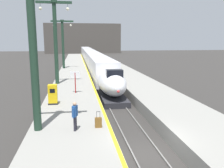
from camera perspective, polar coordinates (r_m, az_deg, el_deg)
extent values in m
plane|color=#33302D|center=(13.34, 8.39, -16.82)|extent=(260.00, 260.00, 0.00)
cube|color=gray|center=(36.47, -9.33, 1.64)|extent=(4.80, 110.00, 1.05)
cube|color=gray|center=(37.27, 3.23, 1.96)|extent=(4.80, 110.00, 1.05)
cube|color=yellow|center=(36.44, -5.76, 2.56)|extent=(0.20, 107.80, 0.01)
cube|color=slate|center=(39.36, -4.47, 1.72)|extent=(0.08, 110.00, 0.12)
cube|color=slate|center=(39.50, -2.30, 1.77)|extent=(0.08, 110.00, 0.12)
ellipsoid|color=silver|center=(24.49, -0.11, 0.52)|extent=(2.78, 8.08, 2.56)
cube|color=#28282D|center=(24.42, 0.03, -3.24)|extent=(2.46, 6.87, 0.55)
cube|color=black|center=(22.54, 0.58, 2.40)|extent=(1.59, 1.00, 0.90)
sphere|color=#F24C4C|center=(20.68, 1.54, -1.79)|extent=(0.28, 0.28, 0.28)
cube|color=silver|center=(33.70, -2.53, 3.70)|extent=(2.90, 14.00, 3.05)
cube|color=black|center=(33.52, -4.96, 4.58)|extent=(0.04, 11.90, 0.80)
cube|color=black|center=(33.82, -0.14, 4.68)|extent=(0.04, 11.90, 0.80)
cube|color=silver|center=(33.88, -2.51, 1.56)|extent=(2.92, 13.30, 0.24)
cube|color=black|center=(29.59, -1.55, -0.78)|extent=(2.03, 2.20, 0.56)
cube|color=black|center=(38.36, -3.24, 1.83)|extent=(2.03, 2.20, 0.56)
cube|color=silver|center=(50.16, -4.61, 5.95)|extent=(2.90, 18.00, 3.05)
cube|color=black|center=(50.03, -6.25, 6.54)|extent=(0.04, 15.84, 0.80)
cube|color=black|center=(50.24, -2.99, 6.60)|extent=(0.04, 15.84, 0.80)
cube|color=black|center=(44.28, -3.99, 3.00)|extent=(2.03, 2.20, 0.56)
cube|color=black|center=(56.40, -5.04, 4.62)|extent=(2.03, 2.20, 0.56)
cube|color=silver|center=(68.68, -5.76, 7.18)|extent=(2.90, 18.00, 3.05)
cube|color=black|center=(68.59, -6.97, 7.61)|extent=(0.04, 15.84, 0.80)
cube|color=black|center=(68.73, -4.58, 7.66)|extent=(0.04, 15.84, 0.80)
cube|color=black|center=(62.72, -5.43, 5.22)|extent=(2.03, 2.20, 0.56)
cube|color=black|center=(74.90, -5.99, 6.08)|extent=(2.03, 2.20, 0.56)
cube|color=silver|center=(87.23, -6.43, 7.88)|extent=(2.90, 18.00, 3.05)
cube|color=black|center=(87.16, -7.38, 8.22)|extent=(0.04, 15.84, 0.80)
cube|color=black|center=(87.28, -5.49, 8.26)|extent=(0.04, 15.84, 0.80)
cube|color=black|center=(81.23, -6.22, 6.42)|extent=(2.03, 2.20, 0.56)
cube|color=black|center=(93.43, -6.57, 6.95)|extent=(2.03, 2.20, 0.56)
cylinder|color=#1E3828|center=(13.43, -18.73, 8.43)|extent=(0.44, 0.44, 9.38)
cylinder|color=#1E3828|center=(28.08, -13.61, 9.69)|extent=(0.44, 0.44, 9.52)
cylinder|color=#1E3828|center=(28.40, -14.03, 19.02)|extent=(0.68, 0.68, 0.30)
cube|color=#1E3828|center=(28.39, -14.02, 18.82)|extent=(4.00, 0.24, 0.28)
cylinder|color=#1E3828|center=(28.50, -17.15, 17.93)|extent=(0.03, 0.03, 0.60)
sphere|color=#EFEACC|center=(28.45, -17.11, 17.23)|extent=(0.36, 0.36, 0.36)
cylinder|color=#1E3828|center=(28.26, -10.80, 18.27)|extent=(0.03, 0.03, 0.60)
sphere|color=#EFEACC|center=(28.21, -10.77, 17.57)|extent=(0.36, 0.36, 0.36)
cylinder|color=#1E3828|center=(43.85, -11.90, 9.43)|extent=(0.44, 0.44, 8.69)
cylinder|color=#1E3828|center=(43.98, -12.11, 14.90)|extent=(0.68, 0.68, 0.30)
cube|color=#1E3828|center=(43.97, -12.10, 14.77)|extent=(4.00, 0.24, 0.28)
cylinder|color=#1E3828|center=(44.05, -14.10, 14.23)|extent=(0.03, 0.03, 0.60)
sphere|color=#EFEACC|center=(44.03, -14.07, 13.77)|extent=(0.36, 0.36, 0.36)
cylinder|color=#1E3828|center=(43.90, -10.07, 14.39)|extent=(0.03, 0.03, 0.60)
sphere|color=#EFEACC|center=(43.87, -10.05, 13.93)|extent=(0.36, 0.36, 0.36)
cylinder|color=#23232D|center=(13.53, -9.11, -9.61)|extent=(0.13, 0.13, 0.85)
cylinder|color=#23232D|center=(13.68, -8.86, -9.38)|extent=(0.13, 0.13, 0.85)
cube|color=#1E478C|center=(13.37, -9.08, -6.53)|extent=(0.34, 0.43, 0.62)
cylinder|color=#1E478C|center=(13.17, -9.44, -7.04)|extent=(0.09, 0.09, 0.58)
cylinder|color=#1E478C|center=(13.60, -8.72, -6.45)|extent=(0.09, 0.09, 0.58)
sphere|color=tan|center=(13.25, -9.13, -4.80)|extent=(0.22, 0.22, 0.22)
cube|color=brown|center=(13.97, -3.36, -9.38)|extent=(0.40, 0.22, 0.60)
cylinder|color=#262628|center=(13.80, -3.80, -7.52)|extent=(0.02, 0.02, 0.36)
cylinder|color=#262628|center=(13.82, -2.97, -7.49)|extent=(0.02, 0.02, 0.36)
cube|color=#262628|center=(13.75, -3.39, -6.75)|extent=(0.22, 0.03, 0.02)
cube|color=yellow|center=(19.34, -14.27, -2.48)|extent=(0.70, 0.56, 1.60)
cube|color=black|center=(18.99, -14.39, -1.64)|extent=(0.40, 0.02, 0.32)
cube|color=black|center=(19.52, -14.17, -4.59)|extent=(0.76, 0.62, 0.12)
cylinder|color=maroon|center=(23.00, -8.96, 0.28)|extent=(0.10, 0.10, 2.00)
cube|color=white|center=(22.87, -9.02, 2.26)|extent=(0.90, 0.06, 0.64)
cube|color=#4C4742|center=(113.35, -7.05, 10.97)|extent=(36.00, 2.00, 14.00)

